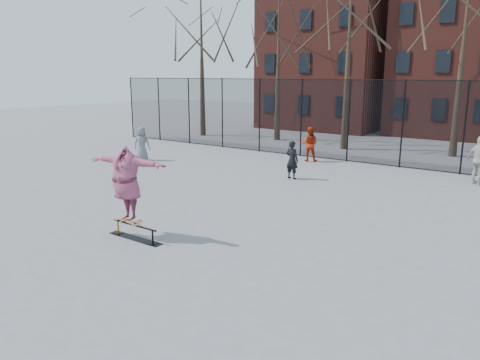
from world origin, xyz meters
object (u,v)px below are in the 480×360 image
Objects in this scene: skate_rail at (135,233)px; skater at (127,184)px; bystander_grey at (142,144)px; bystander_black at (292,160)px; bystander_red at (310,144)px; bystander_white at (480,160)px; skateboard at (129,221)px.

skater is at bearing 180.00° from skate_rail.
bystander_grey is (-8.49, 8.01, 0.68)m from skate_rail.
skater is 1.43× the size of bystander_grey.
bystander_black reaches higher than skate_rail.
bystander_red is at bearing 86.65° from skater.
skater is 1.24× the size of bystander_white.
bystander_white is (6.32, 12.11, 0.52)m from skateboard.
skateboard is 1.02m from skater.
bystander_grey is at bearing 10.87° from bystander_black.
skate_rail is 13.58m from bystander_white.
bystander_grey is at bearing 49.21° from bystander_white.
skate_rail is 0.36m from skateboard.
bystander_black is at bearing 158.04° from bystander_grey.
bystander_white reaches higher than bystander_red.
bystander_white reaches higher than skateboard.
bystander_grey is 15.15m from bystander_white.
skate_rail is 11.69m from bystander_grey.
bystander_black is (-0.07, 8.71, 0.35)m from skateboard.
skateboard is 12.79m from bystander_red.
skater is 13.67m from bystander_white.
skateboard is at bearing 95.96° from bystander_white.
skater is (-0.00, 0.00, 1.02)m from skateboard.
bystander_red is 7.72m from bystander_white.
bystander_red is at bearing 29.04° from bystander_white.
bystander_white is at bearing 63.27° from skate_rail.
bystander_grey is 8.23m from bystander_black.
skate_rail is at bearing 109.86° from bystander_grey.
skate_rail is at bearing 0.00° from skateboard.
bystander_black is at bearing 86.88° from bystander_red.
skateboard reaches higher than skate_rail.
skate_rail is 8.73m from bystander_black.
skater is 1.40× the size of bystander_red.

